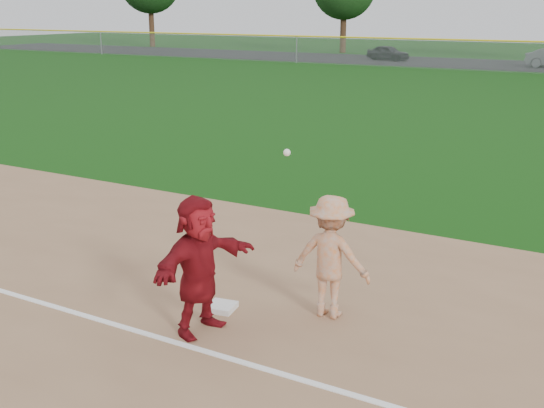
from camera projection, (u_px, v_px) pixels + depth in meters
The scene contains 6 objects.
ground at pixel (217, 322), 9.30m from camera, with size 160.00×160.00×0.00m, color #10400C.
foul_line at pixel (182, 344), 8.63m from camera, with size 60.00×0.10×0.01m, color white.
first_base at pixel (222, 307), 9.62m from camera, with size 0.37×0.37×0.08m, color white.
base_runner at pixel (198, 265), 8.76m from camera, with size 1.71×0.55×1.85m, color maroon.
car_left at pixel (388, 53), 54.52m from camera, with size 1.39×3.45×1.18m, color black.
first_base_play at pixel (331, 257), 9.24m from camera, with size 1.15×0.74×2.35m.
Camera 1 is at (4.88, -6.98, 4.14)m, focal length 45.00 mm.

